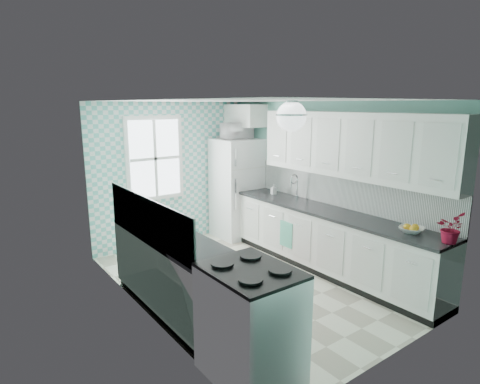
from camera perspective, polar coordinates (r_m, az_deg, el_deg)
floor at (r=5.81m, az=1.09°, el=-12.73°), size 3.00×4.40×0.02m
ceiling at (r=5.26m, az=1.21°, el=12.97°), size 3.00×4.40×0.02m
wall_back at (r=7.24m, az=-9.58°, el=2.63°), size 3.00×0.02×2.50m
wall_front at (r=3.95m, az=21.21°, el=-6.27°), size 3.00×0.02×2.50m
wall_left at (r=4.66m, az=-13.76°, el=-2.98°), size 0.02×4.40×2.50m
wall_right at (r=6.41m, az=11.91°, el=1.28°), size 0.02×4.40×2.50m
accent_wall at (r=7.22m, az=-9.50°, el=2.61°), size 3.00×0.01×2.50m
window at (r=7.00m, az=-12.04°, el=4.68°), size 1.04×0.05×1.44m
backsplash_right at (r=6.15m, az=14.52°, el=0.16°), size 0.02×3.60×0.51m
backsplash_left at (r=4.62m, az=-13.11°, el=-3.80°), size 0.02×2.15×0.51m
upper_cabinets_right at (r=5.81m, az=15.47°, el=6.45°), size 0.33×3.20×0.90m
upper_cabinet_fridge at (r=7.51m, az=0.53°, el=10.82°), size 0.40×0.74×0.40m
ceiling_light at (r=4.65m, az=7.32°, el=10.65°), size 0.34×0.34×0.35m
base_cabinets_right at (r=6.14m, az=12.43°, el=-6.99°), size 0.60×3.60×0.90m
countertop_right at (r=5.99m, az=12.54°, el=-2.77°), size 0.63×3.60×0.04m
base_cabinets_left at (r=4.98m, az=-9.59°, el=-11.54°), size 0.60×2.15×0.90m
countertop_left at (r=4.82m, az=-9.63°, el=-6.38°), size 0.63×2.15×0.04m
fridge at (r=7.51m, az=-0.42°, el=0.57°), size 0.80×0.79×1.84m
stove at (r=3.78m, az=1.48°, el=-18.01°), size 0.69×0.86×1.04m
sink at (r=6.56m, az=7.16°, el=-1.12°), size 0.43×0.36×0.53m
rug at (r=5.80m, az=4.04°, el=-12.62°), size 1.10×1.30×0.02m
dish_towel at (r=6.29m, az=6.59°, el=-6.00°), size 0.08×0.27×0.40m
fruit_bowl at (r=5.28m, az=23.21°, el=-4.95°), size 0.36×0.36×0.07m
potted_plant at (r=5.04m, az=27.70°, el=-4.54°), size 0.38×0.35×0.34m
soap_bottle at (r=6.90m, az=4.81°, el=0.40°), size 0.09×0.09×0.17m
microwave at (r=7.37m, az=-0.44°, el=8.69°), size 0.53×0.37×0.29m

